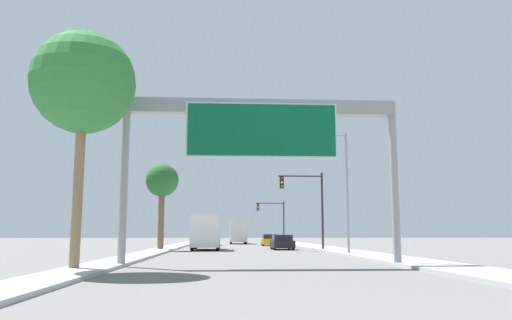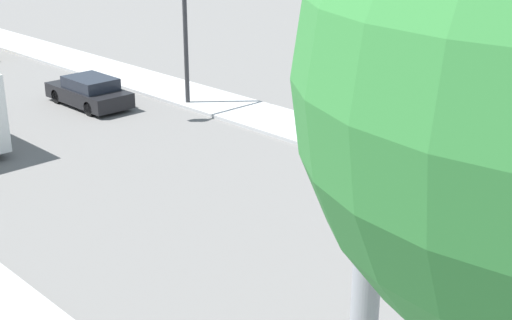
{
  "view_description": "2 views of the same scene",
  "coord_description": "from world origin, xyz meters",
  "px_view_note": "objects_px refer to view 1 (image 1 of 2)",
  "views": [
    {
      "loc": [
        -1.63,
        -5.54,
        1.53
      ],
      "look_at": [
        0.0,
        22.49,
        5.64
      ],
      "focal_mm": 35.0,
      "sensor_mm": 36.0,
      "label": 1
    },
    {
      "loc": [
        -12.83,
        13.41,
        9.03
      ],
      "look_at": [
        0.44,
        27.05,
        1.91
      ],
      "focal_mm": 50.0,
      "sensor_mm": 36.0,
      "label": 2
    }
  ],
  "objects_px": {
    "car_mid_right": "(212,240)",
    "palm_tree_foreground": "(83,84)",
    "sign_gantry": "(262,128)",
    "truck_box_secondary": "(238,232)",
    "palm_tree_background": "(162,182)",
    "traffic_light_mid_block": "(275,215)",
    "car_mid_left": "(282,243)",
    "traffic_light_near_intersection": "(309,199)",
    "car_mid_center": "(269,240)",
    "truck_box_primary": "(206,232)",
    "street_lamp_right": "(342,182)"
  },
  "relations": [
    {
      "from": "sign_gantry",
      "to": "traffic_light_mid_block",
      "type": "xyz_separation_m",
      "value": [
        5.42,
        50.12,
        -2.35
      ]
    },
    {
      "from": "car_mid_right",
      "to": "truck_box_secondary",
      "type": "bearing_deg",
      "value": 66.56
    },
    {
      "from": "truck_box_primary",
      "to": "palm_tree_foreground",
      "type": "xyz_separation_m",
      "value": [
        -4.23,
        -24.94,
        6.16
      ]
    },
    {
      "from": "car_mid_left",
      "to": "street_lamp_right",
      "type": "relative_size",
      "value": 0.52
    },
    {
      "from": "sign_gantry",
      "to": "palm_tree_background",
      "type": "bearing_deg",
      "value": 109.19
    },
    {
      "from": "traffic_light_mid_block",
      "to": "palm_tree_foreground",
      "type": "height_order",
      "value": "palm_tree_foreground"
    },
    {
      "from": "sign_gantry",
      "to": "car_mid_right",
      "type": "bearing_deg",
      "value": 95.01
    },
    {
      "from": "traffic_light_mid_block",
      "to": "palm_tree_foreground",
      "type": "xyz_separation_m",
      "value": [
        -13.15,
        -52.81,
        3.6
      ]
    },
    {
      "from": "car_mid_left",
      "to": "traffic_light_mid_block",
      "type": "xyz_separation_m",
      "value": [
        1.92,
        26.99,
        3.51
      ]
    },
    {
      "from": "palm_tree_background",
      "to": "palm_tree_foreground",
      "type": "bearing_deg",
      "value": -90.68
    },
    {
      "from": "car_mid_left",
      "to": "truck_box_primary",
      "type": "xyz_separation_m",
      "value": [
        -7.0,
        -0.88,
        0.95
      ]
    },
    {
      "from": "truck_box_secondary",
      "to": "traffic_light_mid_block",
      "type": "height_order",
      "value": "traffic_light_mid_block"
    },
    {
      "from": "car_mid_right",
      "to": "car_mid_left",
      "type": "height_order",
      "value": "car_mid_right"
    },
    {
      "from": "sign_gantry",
      "to": "traffic_light_near_intersection",
      "type": "height_order",
      "value": "sign_gantry"
    },
    {
      "from": "car_mid_left",
      "to": "truck_box_secondary",
      "type": "xyz_separation_m",
      "value": [
        -3.5,
        24.88,
        1.02
      ]
    },
    {
      "from": "traffic_light_near_intersection",
      "to": "traffic_light_mid_block",
      "type": "bearing_deg",
      "value": 90.3
    },
    {
      "from": "car_mid_left",
      "to": "car_mid_center",
      "type": "bearing_deg",
      "value": 90.0
    },
    {
      "from": "car_mid_right",
      "to": "street_lamp_right",
      "type": "xyz_separation_m",
      "value": [
        10.03,
        -28.62,
        4.41
      ]
    },
    {
      "from": "sign_gantry",
      "to": "traffic_light_near_intersection",
      "type": "relative_size",
      "value": 1.95
    },
    {
      "from": "car_mid_center",
      "to": "truck_box_secondary",
      "type": "xyz_separation_m",
      "value": [
        -3.5,
        11.02,
        1.02
      ]
    },
    {
      "from": "truck_box_secondary",
      "to": "truck_box_primary",
      "type": "bearing_deg",
      "value": -97.74
    },
    {
      "from": "car_mid_center",
      "to": "car_mid_right",
      "type": "height_order",
      "value": "car_mid_right"
    },
    {
      "from": "traffic_light_near_intersection",
      "to": "sign_gantry",
      "type": "bearing_deg",
      "value": -105.49
    },
    {
      "from": "truck_box_primary",
      "to": "car_mid_right",
      "type": "bearing_deg",
      "value": 90.0
    },
    {
      "from": "car_mid_left",
      "to": "palm_tree_foreground",
      "type": "distance_m",
      "value": 29.04
    },
    {
      "from": "truck_box_secondary",
      "to": "palm_tree_background",
      "type": "height_order",
      "value": "palm_tree_background"
    },
    {
      "from": "truck_box_secondary",
      "to": "palm_tree_background",
      "type": "relative_size",
      "value": 0.91
    },
    {
      "from": "palm_tree_background",
      "to": "car_mid_right",
      "type": "bearing_deg",
      "value": 77.99
    },
    {
      "from": "truck_box_primary",
      "to": "palm_tree_background",
      "type": "height_order",
      "value": "palm_tree_background"
    },
    {
      "from": "car_mid_left",
      "to": "traffic_light_mid_block",
      "type": "bearing_deg",
      "value": 85.94
    },
    {
      "from": "car_mid_right",
      "to": "palm_tree_background",
      "type": "height_order",
      "value": "palm_tree_background"
    },
    {
      "from": "car_mid_center",
      "to": "palm_tree_background",
      "type": "distance_m",
      "value": 19.8
    },
    {
      "from": "palm_tree_background",
      "to": "car_mid_left",
      "type": "bearing_deg",
      "value": 9.06
    },
    {
      "from": "car_mid_center",
      "to": "traffic_light_mid_block",
      "type": "bearing_deg",
      "value": 81.69
    },
    {
      "from": "sign_gantry",
      "to": "palm_tree_background",
      "type": "xyz_separation_m",
      "value": [
        -7.44,
        21.39,
        -0.5
      ]
    },
    {
      "from": "car_mid_right",
      "to": "traffic_light_mid_block",
      "type": "relative_size",
      "value": 0.77
    },
    {
      "from": "car_mid_center",
      "to": "traffic_light_mid_block",
      "type": "xyz_separation_m",
      "value": [
        1.92,
        13.13,
        3.51
      ]
    },
    {
      "from": "car_mid_left",
      "to": "traffic_light_near_intersection",
      "type": "height_order",
      "value": "traffic_light_near_intersection"
    },
    {
      "from": "truck_box_primary",
      "to": "palm_tree_background",
      "type": "xyz_separation_m",
      "value": [
        -3.94,
        -0.87,
        4.4
      ]
    },
    {
      "from": "truck_box_secondary",
      "to": "traffic_light_near_intersection",
      "type": "xyz_separation_m",
      "value": [
        5.57,
        -27.89,
        2.85
      ]
    },
    {
      "from": "truck_box_primary",
      "to": "street_lamp_right",
      "type": "distance_m",
      "value": 15.24
    },
    {
      "from": "sign_gantry",
      "to": "traffic_light_mid_block",
      "type": "relative_size",
      "value": 2.15
    },
    {
      "from": "truck_box_primary",
      "to": "traffic_light_mid_block",
      "type": "distance_m",
      "value": 29.37
    },
    {
      "from": "palm_tree_foreground",
      "to": "palm_tree_background",
      "type": "xyz_separation_m",
      "value": [
        0.28,
        24.07,
        -1.76
      ]
    },
    {
      "from": "truck_box_primary",
      "to": "traffic_light_near_intersection",
      "type": "xyz_separation_m",
      "value": [
        9.07,
        -2.13,
        2.93
      ]
    },
    {
      "from": "car_mid_right",
      "to": "traffic_light_mid_block",
      "type": "bearing_deg",
      "value": 48.79
    },
    {
      "from": "traffic_light_near_intersection",
      "to": "palm_tree_background",
      "type": "distance_m",
      "value": 13.16
    },
    {
      "from": "car_mid_right",
      "to": "palm_tree_foreground",
      "type": "height_order",
      "value": "palm_tree_foreground"
    },
    {
      "from": "car_mid_left",
      "to": "traffic_light_mid_block",
      "type": "height_order",
      "value": "traffic_light_mid_block"
    },
    {
      "from": "truck_box_primary",
      "to": "traffic_light_near_intersection",
      "type": "relative_size",
      "value": 1.04
    }
  ]
}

